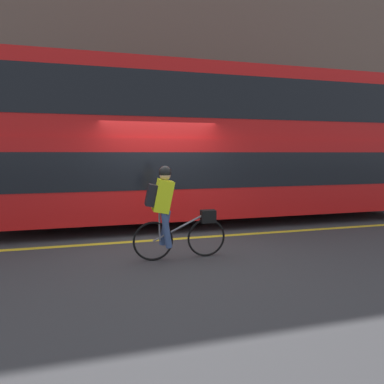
{
  "coord_description": "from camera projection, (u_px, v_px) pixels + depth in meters",
  "views": [
    {
      "loc": [
        -0.85,
        -6.0,
        1.83
      ],
      "look_at": [
        0.64,
        0.22,
        1.0
      ],
      "focal_mm": 28.0,
      "sensor_mm": 36.0,
      "label": 1
    }
  ],
  "objects": [
    {
      "name": "street_sign_post",
      "position": [
        47.0,
        164.0,
        9.81
      ],
      "size": [
        0.36,
        0.09,
        2.41
      ],
      "color": "#59595B",
      "rests_on": "sidewalk_curb"
    },
    {
      "name": "cyclist_on_bike",
      "position": [
        170.0,
        210.0,
        5.09
      ],
      "size": [
        1.63,
        0.32,
        1.62
      ],
      "color": "black",
      "rests_on": "ground_plane"
    },
    {
      "name": "building_facade",
      "position": [
        140.0,
        72.0,
        11.42
      ],
      "size": [
        60.0,
        0.3,
        9.82
      ],
      "color": "brown",
      "rests_on": "ground_plane"
    },
    {
      "name": "sidewalk_curb",
      "position": [
        146.0,
        202.0,
        10.84
      ],
      "size": [
        60.0,
        2.2,
        0.13
      ],
      "color": "#A8A399",
      "rests_on": "ground_plane"
    },
    {
      "name": "road_center_line",
      "position": [
        164.0,
        240.0,
        6.37
      ],
      "size": [
        50.0,
        0.14,
        0.01
      ],
      "primitive_type": "cube",
      "color": "yellow",
      "rests_on": "ground_plane"
    },
    {
      "name": "ground_plane",
      "position": [
        165.0,
        242.0,
        6.22
      ],
      "size": [
        80.0,
        80.0,
        0.0
      ],
      "primitive_type": "plane",
      "color": "#38383A"
    },
    {
      "name": "bus",
      "position": [
        213.0,
        142.0,
        8.01
      ],
      "size": [
        11.37,
        2.58,
        3.85
      ],
      "color": "black",
      "rests_on": "ground_plane"
    }
  ]
}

